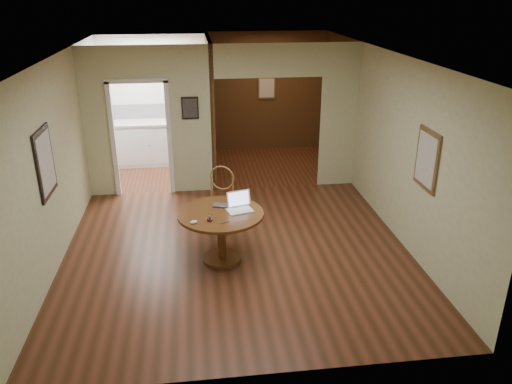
{
  "coord_description": "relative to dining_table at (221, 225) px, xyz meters",
  "views": [
    {
      "loc": [
        -0.54,
        -6.39,
        3.61
      ],
      "look_at": [
        0.25,
        -0.2,
        1.03
      ],
      "focal_mm": 35.0,
      "sensor_mm": 36.0,
      "label": 1
    }
  ],
  "objects": [
    {
      "name": "floor",
      "position": [
        0.24,
        0.18,
        -0.55
      ],
      "size": [
        5.0,
        5.0,
        0.0
      ],
      "primitive_type": "plane",
      "color": "#412312",
      "rests_on": "ground"
    },
    {
      "name": "kitchen_cabinet",
      "position": [
        -1.11,
        4.38,
        -0.08
      ],
      "size": [
        2.06,
        0.6,
        0.94
      ],
      "color": "white",
      "rests_on": "ground"
    },
    {
      "name": "mouse",
      "position": [
        -0.37,
        -0.3,
        0.21
      ],
      "size": [
        0.12,
        0.09,
        0.04
      ],
      "primitive_type": "ellipsoid",
      "rotation": [
        0.0,
        0.0,
        0.34
      ],
      "color": "white",
      "rests_on": "dining_table"
    },
    {
      "name": "grocery_bag",
      "position": [
        -0.34,
        4.38,
        0.54
      ],
      "size": [
        0.33,
        0.3,
        0.3
      ],
      "primitive_type": "ellipsoid",
      "rotation": [
        0.0,
        0.0,
        0.18
      ],
      "color": "beige",
      "rests_on": "kitchen_cabinet"
    },
    {
      "name": "room_shell",
      "position": [
        -0.23,
        3.27,
        0.74
      ],
      "size": [
        5.2,
        7.5,
        5.0
      ],
      "color": "white",
      "rests_on": "ground"
    },
    {
      "name": "pen",
      "position": [
        0.04,
        -0.33,
        0.2
      ],
      "size": [
        0.12,
        0.06,
        0.01
      ],
      "primitive_type": "cylinder",
      "rotation": [
        0.0,
        1.57,
        0.43
      ],
      "color": "#0B1652",
      "rests_on": "dining_table"
    },
    {
      "name": "closed_laptop",
      "position": [
        0.07,
        0.15,
        0.21
      ],
      "size": [
        0.4,
        0.31,
        0.03
      ],
      "primitive_type": "imported",
      "rotation": [
        0.0,
        0.0,
        -0.24
      ],
      "color": "#A7A7AB",
      "rests_on": "dining_table"
    },
    {
      "name": "wine_glass",
      "position": [
        -0.16,
        -0.24,
        0.24
      ],
      "size": [
        0.09,
        0.09,
        0.1
      ],
      "primitive_type": null,
      "color": "white",
      "rests_on": "dining_table"
    },
    {
      "name": "open_laptop",
      "position": [
        0.26,
        0.09,
        0.26
      ],
      "size": [
        0.39,
        0.38,
        0.24
      ],
      "rotation": [
        0.0,
        0.0,
        0.27
      ],
      "color": "white",
      "rests_on": "dining_table"
    },
    {
      "name": "chair",
      "position": [
        0.05,
        0.99,
        0.03
      ],
      "size": [
        0.57,
        0.57,
        1.04
      ],
      "rotation": [
        0.0,
        0.0,
        -0.38
      ],
      "color": "brown",
      "rests_on": "ground"
    },
    {
      "name": "dining_table",
      "position": [
        0.0,
        0.0,
        0.0
      ],
      "size": [
        1.19,
        1.19,
        0.74
      ],
      "rotation": [
        0.0,
        0.0,
        0.19
      ],
      "color": "brown",
      "rests_on": "ground"
    }
  ]
}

